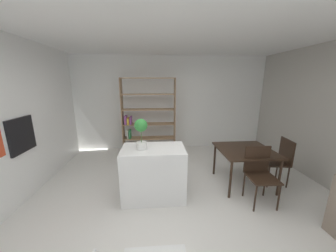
# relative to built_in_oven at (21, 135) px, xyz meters

# --- Properties ---
(ground_plane) EXTENTS (8.68, 8.68, 0.00)m
(ground_plane) POSITION_rel_built_in_oven_xyz_m (2.41, -0.46, -1.14)
(ground_plane) COLOR silver
(ceiling_slab) EXTENTS (6.32, 5.68, 0.06)m
(ceiling_slab) POSITION_rel_built_in_oven_xyz_m (2.41, -0.46, 1.63)
(ceiling_slab) COLOR white
(ceiling_slab) RESTS_ON ground_plane
(back_partition) EXTENTS (6.32, 0.06, 2.74)m
(back_partition) POSITION_rel_built_in_oven_xyz_m (2.41, 2.35, 0.23)
(back_partition) COLOR white
(back_partition) RESTS_ON ground_plane
(built_in_oven) EXTENTS (0.06, 0.57, 0.59)m
(built_in_oven) POSITION_rel_built_in_oven_xyz_m (0.00, 0.00, 0.00)
(built_in_oven) COLOR black
(built_in_oven) RESTS_ON ground_plane
(kitchen_island) EXTENTS (1.07, 0.65, 0.91)m
(kitchen_island) POSITION_rel_built_in_oven_xyz_m (2.19, -0.18, -0.68)
(kitchen_island) COLOR white
(kitchen_island) RESTS_ON ground_plane
(potted_plant_on_island) EXTENTS (0.21, 0.21, 0.51)m
(potted_plant_on_island) POSITION_rel_built_in_oven_xyz_m (2.00, -0.20, 0.08)
(potted_plant_on_island) COLOR white
(potted_plant_on_island) RESTS_ON kitchen_island
(open_bookshelf) EXTENTS (1.47, 0.31, 2.11)m
(open_bookshelf) POSITION_rel_built_in_oven_xyz_m (1.96, 1.93, -0.14)
(open_bookshelf) COLOR #997551
(open_bookshelf) RESTS_ON ground_plane
(dining_table) EXTENTS (1.01, 0.97, 0.73)m
(dining_table) POSITION_rel_built_in_oven_xyz_m (3.96, 0.10, -0.48)
(dining_table) COLOR black
(dining_table) RESTS_ON ground_plane
(dining_chair_near) EXTENTS (0.45, 0.47, 0.94)m
(dining_chair_near) POSITION_rel_built_in_oven_xyz_m (3.96, -0.40, -0.58)
(dining_chair_near) COLOR black
(dining_chair_near) RESTS_ON ground_plane
(dining_chair_window_side) EXTENTS (0.48, 0.48, 0.92)m
(dining_chair_window_side) POSITION_rel_built_in_oven_xyz_m (4.69, 0.09, -0.60)
(dining_chair_window_side) COLOR black
(dining_chair_window_side) RESTS_ON ground_plane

